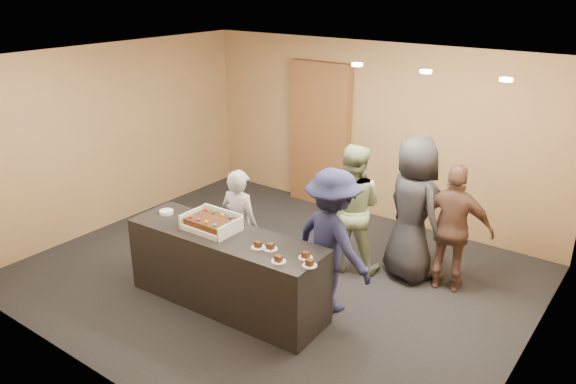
% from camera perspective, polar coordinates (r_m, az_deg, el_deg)
% --- Properties ---
extents(room, '(6.04, 6.00, 2.70)m').
position_cam_1_polar(room, '(6.69, -1.55, 1.65)').
color(room, black).
rests_on(room, ground).
extents(serving_counter, '(2.43, 0.79, 0.90)m').
position_cam_1_polar(serving_counter, '(6.50, -6.28, -7.83)').
color(serving_counter, black).
rests_on(serving_counter, floor).
extents(storage_cabinet, '(1.06, 0.15, 2.34)m').
position_cam_1_polar(storage_cabinet, '(9.12, 3.27, 5.79)').
color(storage_cabinet, brown).
rests_on(storage_cabinet, floor).
extents(cake_box, '(0.61, 0.42, 0.18)m').
position_cam_1_polar(cake_box, '(6.42, -7.67, -3.35)').
color(cake_box, white).
rests_on(cake_box, serving_counter).
extents(sheet_cake, '(0.52, 0.36, 0.11)m').
position_cam_1_polar(sheet_cake, '(6.38, -7.83, -2.98)').
color(sheet_cake, '#311B0B').
rests_on(sheet_cake, cake_box).
extents(plate_stack, '(0.17, 0.17, 0.04)m').
position_cam_1_polar(plate_stack, '(6.92, -12.26, -2.00)').
color(plate_stack, white).
rests_on(plate_stack, serving_counter).
extents(slice_a, '(0.15, 0.15, 0.07)m').
position_cam_1_polar(slice_a, '(5.95, -3.06, -5.45)').
color(slice_a, white).
rests_on(slice_a, serving_counter).
extents(slice_b, '(0.15, 0.15, 0.07)m').
position_cam_1_polar(slice_b, '(5.91, -1.81, -5.63)').
color(slice_b, white).
rests_on(slice_b, serving_counter).
extents(slice_c, '(0.15, 0.15, 0.07)m').
position_cam_1_polar(slice_c, '(5.66, -0.97, -6.88)').
color(slice_c, white).
rests_on(slice_c, serving_counter).
extents(slice_d, '(0.15, 0.15, 0.07)m').
position_cam_1_polar(slice_d, '(5.73, 1.80, -6.51)').
color(slice_d, white).
rests_on(slice_d, serving_counter).
extents(slice_e, '(0.15, 0.15, 0.07)m').
position_cam_1_polar(slice_e, '(5.59, 2.21, -7.29)').
color(slice_e, white).
rests_on(slice_e, serving_counter).
extents(person_server_grey, '(0.55, 0.37, 1.45)m').
position_cam_1_polar(person_server_grey, '(6.88, -4.90, -3.47)').
color(person_server_grey, '#97969B').
rests_on(person_server_grey, floor).
extents(person_sage_man, '(0.99, 0.88, 1.68)m').
position_cam_1_polar(person_sage_man, '(7.12, 6.43, -1.65)').
color(person_sage_man, gray).
rests_on(person_sage_man, floor).
extents(person_navy_man, '(1.21, 0.88, 1.68)m').
position_cam_1_polar(person_navy_man, '(6.24, 4.51, -5.04)').
color(person_navy_man, '#1D2046').
rests_on(person_navy_man, floor).
extents(person_brown_extra, '(0.98, 0.55, 1.58)m').
position_cam_1_polar(person_brown_extra, '(6.91, 16.44, -3.60)').
color(person_brown_extra, brown).
rests_on(person_brown_extra, floor).
extents(person_dark_suit, '(1.06, 0.94, 1.83)m').
position_cam_1_polar(person_dark_suit, '(7.03, 12.61, -1.71)').
color(person_dark_suit, black).
rests_on(person_dark_suit, floor).
extents(ceiling_spotlights, '(1.72, 0.12, 0.03)m').
position_cam_1_polar(ceiling_spotlights, '(6.00, 13.83, 11.79)').
color(ceiling_spotlights, '#FFEAC6').
rests_on(ceiling_spotlights, ceiling).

